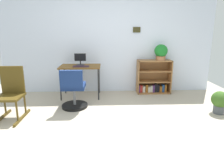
{
  "coord_description": "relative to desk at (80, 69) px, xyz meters",
  "views": [
    {
      "loc": [
        -0.08,
        -2.52,
        1.5
      ],
      "look_at": [
        0.06,
        1.17,
        0.65
      ],
      "focal_mm": 29.99,
      "sensor_mm": 36.0,
      "label": 1
    }
  ],
  "objects": [
    {
      "name": "desk",
      "position": [
        0.0,
        0.0,
        0.0
      ],
      "size": [
        0.92,
        0.58,
        0.74
      ],
      "color": "brown",
      "rests_on": "ground_plane"
    },
    {
      "name": "monitor",
      "position": [
        -0.0,
        0.08,
        0.19
      ],
      "size": [
        0.26,
        0.19,
        0.27
      ],
      "color": "#262628",
      "rests_on": "desk"
    },
    {
      "name": "potted_plant_on_shelf",
      "position": [
        1.91,
        0.19,
        0.35
      ],
      "size": [
        0.31,
        0.31,
        0.38
      ],
      "color": "#9E6642",
      "rests_on": "bookshelf_low"
    },
    {
      "name": "bookshelf_low",
      "position": [
        1.76,
        0.24,
        -0.31
      ],
      "size": [
        0.82,
        0.3,
        0.82
      ],
      "color": "olive",
      "rests_on": "ground_plane"
    },
    {
      "name": "office_chair",
      "position": [
        -0.06,
        -0.69,
        -0.33
      ],
      "size": [
        0.52,
        0.55,
        0.81
      ],
      "color": "black",
      "rests_on": "ground_plane"
    },
    {
      "name": "wall_back",
      "position": [
        0.64,
        0.44,
        0.54
      ],
      "size": [
        5.2,
        0.12,
        2.42
      ],
      "color": "silver",
      "rests_on": "ground_plane"
    },
    {
      "name": "potted_plant_floor",
      "position": [
        2.69,
        -1.05,
        -0.43
      ],
      "size": [
        0.3,
        0.3,
        0.43
      ],
      "color": "#474C51",
      "rests_on": "ground_plane"
    },
    {
      "name": "ground_plane",
      "position": [
        0.64,
        -1.71,
        -0.67
      ],
      "size": [
        6.24,
        6.24,
        0.0
      ],
      "primitive_type": "plane",
      "color": "#AFA390"
    },
    {
      "name": "keyboard",
      "position": [
        0.03,
        -0.13,
        0.07
      ],
      "size": [
        0.35,
        0.14,
        0.02
      ],
      "primitive_type": "cube",
      "color": "#2D1D30",
      "rests_on": "desk"
    },
    {
      "name": "rocking_chair",
      "position": [
        -1.08,
        -1.05,
        -0.21
      ],
      "size": [
        0.42,
        0.64,
        0.91
      ],
      "color": "#4A3912",
      "rests_on": "ground_plane"
    }
  ]
}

